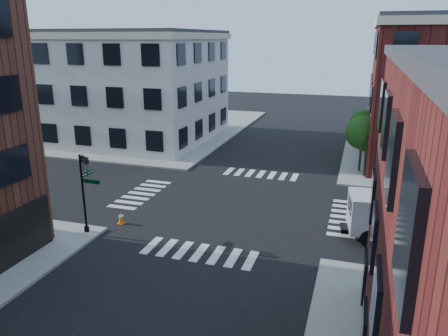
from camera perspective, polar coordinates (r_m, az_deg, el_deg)
name	(u,v)px	position (r m, az deg, el deg)	size (l,w,h in m)	color
ground	(237,205)	(28.81, 1.71, -4.82)	(120.00, 120.00, 0.00)	black
sidewalk_nw	(121,126)	(55.68, -13.36, 5.38)	(30.00, 30.00, 0.15)	gray
building_nw	(110,86)	(49.63, -14.73, 10.30)	(22.00, 16.00, 11.00)	silver
tree_near	(363,134)	(36.53, 17.71, 4.21)	(2.69, 2.69, 4.49)	black
tree_far	(363,124)	(42.47, 17.76, 5.47)	(2.43, 2.43, 4.07)	black
signal_pole	(85,185)	(24.92, -17.69, -2.14)	(1.29, 1.24, 4.60)	black
box_truck	(430,210)	(25.40, 25.26, -4.98)	(8.16, 3.40, 3.61)	white
traffic_cone	(121,218)	(26.60, -13.28, -6.38)	(0.47, 0.47, 0.71)	orange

